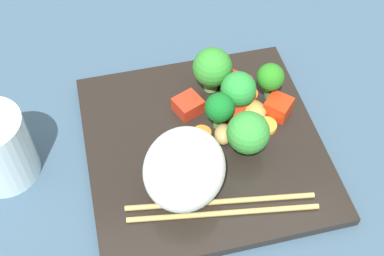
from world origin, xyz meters
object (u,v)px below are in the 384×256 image
at_px(broccoli_floret_1, 220,108).
at_px(chopstick_pair, 220,208).
at_px(square_plate, 204,146).
at_px(carrot_slice_3, 246,127).
at_px(rice_mound, 184,169).

bearing_deg(broccoli_floret_1, chopstick_pair, 167.65).
relative_size(broccoli_floret_1, chopstick_pair, 0.25).
bearing_deg(square_plate, carrot_slice_3, -78.16).
distance_m(rice_mound, chopstick_pair, 0.06).
bearing_deg(carrot_slice_3, rice_mound, 128.53).
height_order(square_plate, chopstick_pair, chopstick_pair).
distance_m(broccoli_floret_1, carrot_slice_3, 0.05).
bearing_deg(carrot_slice_3, chopstick_pair, 151.22).
bearing_deg(square_plate, broccoli_floret_1, -47.67).
height_order(square_plate, broccoli_floret_1, broccoli_floret_1).
xyz_separation_m(rice_mound, chopstick_pair, (-0.03, -0.03, -0.04)).
bearing_deg(broccoli_floret_1, rice_mound, 144.50).
distance_m(broccoli_floret_1, chopstick_pair, 0.12).
xyz_separation_m(rice_mound, broccoli_floret_1, (0.08, -0.06, -0.01)).
distance_m(rice_mound, broccoli_floret_1, 0.10).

